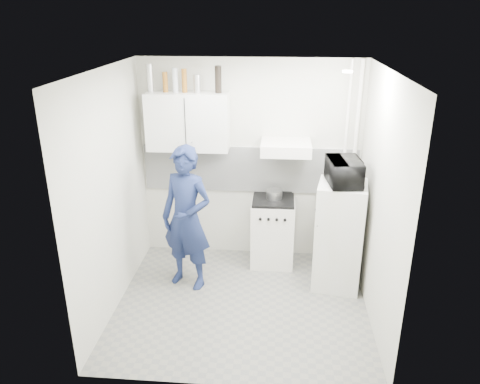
{
  "coord_description": "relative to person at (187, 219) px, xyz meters",
  "views": [
    {
      "loc": [
        0.36,
        -4.47,
        3.13
      ],
      "look_at": [
        -0.05,
        0.3,
        1.25
      ],
      "focal_mm": 35.0,
      "sensor_mm": 36.0,
      "label": 1
    }
  ],
  "objects": [
    {
      "name": "bottle_b",
      "position": [
        -0.33,
        0.69,
        1.45
      ],
      "size": [
        0.06,
        0.06,
        0.24
      ],
      "primitive_type": "cylinder",
      "color": "brown",
      "rests_on": "upper_cabinet"
    },
    {
      "name": "bottle_a",
      "position": [
        -0.51,
        0.69,
        1.5
      ],
      "size": [
        0.08,
        0.08,
        0.33
      ],
      "primitive_type": "cylinder",
      "color": "silver",
      "rests_on": "upper_cabinet"
    },
    {
      "name": "bottle_c",
      "position": [
        -0.21,
        0.69,
        1.48
      ],
      "size": [
        0.07,
        0.07,
        0.28
      ],
      "primitive_type": "cylinder",
      "color": "#B2B7BC",
      "rests_on": "upper_cabinet"
    },
    {
      "name": "microwave",
      "position": [
        1.78,
        0.13,
        0.58
      ],
      "size": [
        0.55,
        0.4,
        0.29
      ],
      "primitive_type": "imported",
      "rotation": [
        0.0,
        0.0,
        1.68
      ],
      "color": "black",
      "rests_on": "fridge"
    },
    {
      "name": "floor",
      "position": [
        0.68,
        -0.38,
        -0.87
      ],
      "size": [
        2.8,
        2.8,
        0.0
      ],
      "primitive_type": "plane",
      "color": "slate",
      "rests_on": "ground"
    },
    {
      "name": "upper_cabinet",
      "position": [
        -0.07,
        0.69,
        0.98
      ],
      "size": [
        1.0,
        0.35,
        0.7
      ],
      "primitive_type": "cube",
      "color": "beige",
      "rests_on": "wall_back"
    },
    {
      "name": "saucepan",
      "position": [
        1.0,
        0.63,
        0.09
      ],
      "size": [
        0.2,
        0.2,
        0.11
      ],
      "primitive_type": "cylinder",
      "color": "silver",
      "rests_on": "stove_top"
    },
    {
      "name": "stove",
      "position": [
        0.99,
        0.62,
        -0.43
      ],
      "size": [
        0.54,
        0.54,
        0.87
      ],
      "primitive_type": "cube",
      "color": "silver",
      "rests_on": "floor"
    },
    {
      "name": "ceiling",
      "position": [
        0.68,
        -0.38,
        1.73
      ],
      "size": [
        2.8,
        2.8,
        0.0
      ],
      "primitive_type": "plane",
      "color": "white",
      "rests_on": "wall_back"
    },
    {
      "name": "stove_top",
      "position": [
        0.99,
        0.62,
        0.02
      ],
      "size": [
        0.52,
        0.52,
        0.03
      ],
      "primitive_type": "cube",
      "color": "black",
      "rests_on": "stove"
    },
    {
      "name": "wall_left",
      "position": [
        -0.72,
        -0.38,
        0.43
      ],
      "size": [
        0.0,
        2.6,
        2.6
      ],
      "primitive_type": "plane",
      "rotation": [
        1.57,
        0.0,
        1.57
      ],
      "color": "beige",
      "rests_on": "floor"
    },
    {
      "name": "bottle_e",
      "position": [
        0.3,
        0.69,
        1.49
      ],
      "size": [
        0.08,
        0.08,
        0.31
      ],
      "primitive_type": "cylinder",
      "color": "black",
      "rests_on": "upper_cabinet"
    },
    {
      "name": "ceiling_spot_fixture",
      "position": [
        1.68,
        -0.18,
        1.7
      ],
      "size": [
        0.1,
        0.1,
        0.02
      ],
      "primitive_type": "cylinder",
      "color": "white",
      "rests_on": "ceiling"
    },
    {
      "name": "canister_a",
      "position": [
        0.05,
        0.69,
        1.44
      ],
      "size": [
        0.08,
        0.08,
        0.21
      ],
      "primitive_type": "cylinder",
      "color": "silver",
      "rests_on": "upper_cabinet"
    },
    {
      "name": "bottle_d",
      "position": [
        -0.1,
        0.69,
        1.47
      ],
      "size": [
        0.06,
        0.06,
        0.28
      ],
      "primitive_type": "cylinder",
      "color": "brown",
      "rests_on": "upper_cabinet"
    },
    {
      "name": "pipe_b",
      "position": [
        1.86,
        0.79,
        0.43
      ],
      "size": [
        0.04,
        0.04,
        2.6
      ],
      "primitive_type": "cylinder",
      "color": "silver",
      "rests_on": "floor"
    },
    {
      "name": "person",
      "position": [
        0.0,
        0.0,
        0.0
      ],
      "size": [
        0.73,
        0.6,
        1.73
      ],
      "primitive_type": "imported",
      "rotation": [
        0.0,
        0.0,
        -0.35
      ],
      "color": "#18224A",
      "rests_on": "floor"
    },
    {
      "name": "pipe_a",
      "position": [
        1.98,
        0.79,
        0.43
      ],
      "size": [
        0.05,
        0.05,
        2.6
      ],
      "primitive_type": "cylinder",
      "color": "silver",
      "rests_on": "floor"
    },
    {
      "name": "wall_back",
      "position": [
        0.68,
        0.87,
        0.43
      ],
      "size": [
        2.8,
        0.0,
        2.8
      ],
      "primitive_type": "plane",
      "rotation": [
        1.57,
        0.0,
        0.0
      ],
      "color": "beige",
      "rests_on": "floor"
    },
    {
      "name": "fridge",
      "position": [
        1.78,
        0.13,
        -0.21
      ],
      "size": [
        0.62,
        0.62,
        1.3
      ],
      "primitive_type": "cube",
      "rotation": [
        0.0,
        0.0,
        -0.16
      ],
      "color": "beige",
      "rests_on": "floor"
    },
    {
      "name": "backsplash",
      "position": [
        0.68,
        0.85,
        0.33
      ],
      "size": [
        2.74,
        0.03,
        0.6
      ],
      "primitive_type": "cube",
      "color": "white",
      "rests_on": "wall_back"
    },
    {
      "name": "range_hood",
      "position": [
        1.13,
        0.62,
        0.7
      ],
      "size": [
        0.6,
        0.5,
        0.14
      ],
      "primitive_type": "cube",
      "color": "silver",
      "rests_on": "wall_back"
    },
    {
      "name": "wall_right",
      "position": [
        2.08,
        -0.38,
        0.43
      ],
      "size": [
        0.0,
        2.6,
        2.6
      ],
      "primitive_type": "plane",
      "rotation": [
        1.57,
        0.0,
        -1.57
      ],
      "color": "beige",
      "rests_on": "floor"
    }
  ]
}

